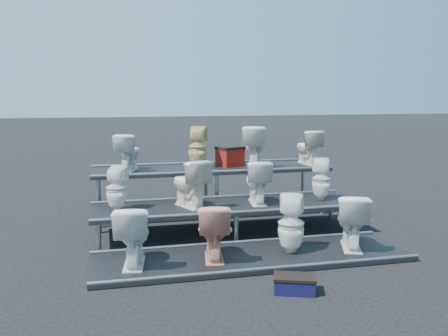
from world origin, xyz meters
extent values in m
plane|color=black|center=(0.00, 0.00, 0.00)|extent=(80.00, 80.00, 0.00)
cube|color=black|center=(0.00, -1.30, 0.03)|extent=(4.20, 1.20, 0.06)
cube|color=black|center=(0.00, 0.00, 0.23)|extent=(4.20, 1.20, 0.46)
cube|color=black|center=(0.00, 1.30, 0.43)|extent=(4.20, 1.20, 0.86)
imported|color=white|center=(-1.55, -1.30, 0.44)|extent=(0.53, 0.81, 0.77)
imported|color=#DF9985|center=(-0.52, -1.30, 0.43)|extent=(0.53, 0.78, 0.74)
imported|color=white|center=(0.54, -1.30, 0.45)|extent=(0.47, 0.47, 0.79)
imported|color=white|center=(1.43, -1.30, 0.44)|extent=(0.67, 0.86, 0.77)
imported|color=white|center=(-1.70, 0.00, 0.79)|extent=(0.40, 0.40, 0.67)
imported|color=silver|center=(-0.62, 0.00, 0.83)|extent=(0.64, 0.82, 0.74)
imported|color=white|center=(0.47, 0.00, 0.81)|extent=(0.48, 0.73, 0.69)
imported|color=white|center=(1.56, 0.00, 0.80)|extent=(0.39, 0.40, 0.68)
imported|color=white|center=(-1.46, 1.30, 1.18)|extent=(0.55, 0.71, 0.64)
imported|color=#CAB97A|center=(-0.24, 1.30, 1.23)|extent=(0.43, 0.43, 0.75)
imported|color=white|center=(0.81, 1.30, 1.23)|extent=(0.62, 0.82, 0.74)
imported|color=silver|center=(1.87, 1.30, 1.18)|extent=(0.41, 0.66, 0.64)
cube|color=maroon|center=(0.39, 1.44, 1.01)|extent=(0.53, 0.49, 0.31)
cube|color=black|center=(0.14, -2.47, 0.08)|extent=(0.51, 0.41, 0.16)
camera|label=1|loc=(-1.86, -7.40, 2.19)|focal=40.00mm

